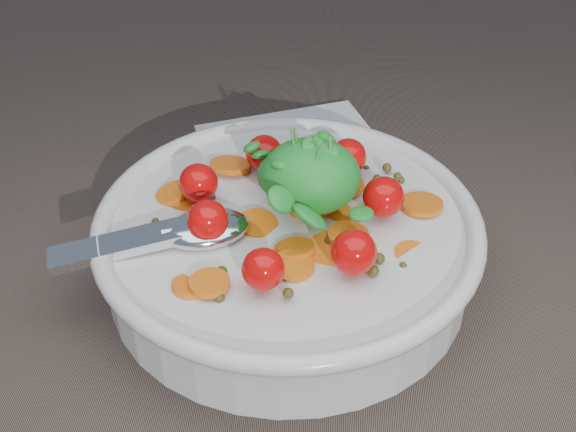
{
  "coord_description": "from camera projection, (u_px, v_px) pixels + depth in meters",
  "views": [
    {
      "loc": [
        0.01,
        -0.39,
        0.38
      ],
      "look_at": [
        -0.01,
        0.02,
        0.06
      ],
      "focal_mm": 45.0,
      "sensor_mm": 36.0,
      "label": 1
    }
  ],
  "objects": [
    {
      "name": "napkin",
      "position": [
        296.0,
        152.0,
        0.69
      ],
      "size": [
        0.21,
        0.19,
        0.01
      ],
      "primitive_type": "cube",
      "rotation": [
        0.0,
        0.0,
        0.36
      ],
      "color": "white",
      "rests_on": "ground"
    },
    {
      "name": "ground",
      "position": [
        301.0,
        293.0,
        0.54
      ],
      "size": [
        6.0,
        6.0,
        0.0
      ],
      "primitive_type": "plane",
      "color": "brown",
      "rests_on": "ground"
    },
    {
      "name": "bowl",
      "position": [
        288.0,
        240.0,
        0.54
      ],
      "size": [
        0.31,
        0.29,
        0.12
      ],
      "color": "silver",
      "rests_on": "ground"
    }
  ]
}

